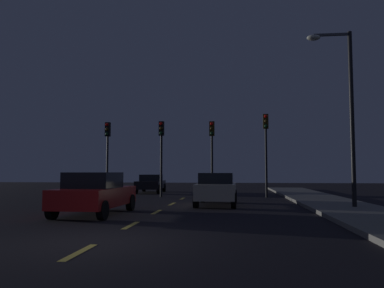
{
  "coord_description": "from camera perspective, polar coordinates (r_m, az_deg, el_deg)",
  "views": [
    {
      "loc": [
        2.97,
        -8.54,
        1.55
      ],
      "look_at": [
        0.6,
        13.58,
        3.14
      ],
      "focal_mm": 36.39,
      "sensor_mm": 36.0,
      "label": 1
    }
  ],
  "objects": [
    {
      "name": "lane_stripe_second",
      "position": [
        11.63,
        -8.93,
        -11.68
      ],
      "size": [
        0.16,
        1.6,
        0.01
      ],
      "primitive_type": "cube",
      "color": "#EACC4C",
      "rests_on": "ground_plane"
    },
    {
      "name": "lane_stripe_fourth",
      "position": [
        19.03,
        -2.92,
        -8.75
      ],
      "size": [
        0.16,
        1.6,
        0.01
      ],
      "primitive_type": "cube",
      "color": "#EACC4C",
      "rests_on": "ground_plane"
    },
    {
      "name": "traffic_signal_far_right",
      "position": [
        24.1,
        10.79,
        0.73
      ],
      "size": [
        0.32,
        0.38,
        5.08
      ],
      "color": "black",
      "rests_on": "ground_plane"
    },
    {
      "name": "traffic_signal_center_right",
      "position": [
        24.03,
        2.94,
        0.05
      ],
      "size": [
        0.32,
        0.38,
        4.67
      ],
      "color": "black",
      "rests_on": "ground_plane"
    },
    {
      "name": "lane_stripe_third",
      "position": [
        15.31,
        -5.19,
        -9.87
      ],
      "size": [
        0.16,
        1.6,
        0.01
      ],
      "primitive_type": "cube",
      "color": "#EACC4C",
      "rests_on": "ground_plane"
    },
    {
      "name": "lane_stripe_fifth",
      "position": [
        22.78,
        -1.4,
        -7.99
      ],
      "size": [
        0.16,
        1.6,
        0.01
      ],
      "primitive_type": "cube",
      "color": "#EACC4C",
      "rests_on": "ground_plane"
    },
    {
      "name": "sidewalk_curb_right",
      "position": [
        16.25,
        22.56,
        -8.99
      ],
      "size": [
        3.0,
        40.0,
        0.15
      ],
      "primitive_type": "cube",
      "color": "gray",
      "rests_on": "ground_plane"
    },
    {
      "name": "car_stopped_ahead",
      "position": [
        18.26,
        3.64,
        -6.54
      ],
      "size": [
        1.89,
        4.25,
        1.5
      ],
      "color": "beige",
      "rests_on": "ground_plane"
    },
    {
      "name": "car_oncoming_far",
      "position": [
        29.33,
        -6.03,
        -5.73
      ],
      "size": [
        2.05,
        4.52,
        1.35
      ],
      "color": "black",
      "rests_on": "ground_plane"
    },
    {
      "name": "traffic_signal_center_left",
      "position": [
        24.42,
        -4.51,
        0.06
      ],
      "size": [
        0.32,
        0.38,
        4.72
      ],
      "color": "black",
      "rests_on": "ground_plane"
    },
    {
      "name": "ground_plane",
      "position": [
        15.89,
        -4.76,
        -9.68
      ],
      "size": [
        80.0,
        80.0,
        0.0
      ],
      "primitive_type": "plane",
      "color": "black"
    },
    {
      "name": "car_adjacent_lane",
      "position": [
        14.63,
        -14.01,
        -7.01
      ],
      "size": [
        1.99,
        4.32,
        1.53
      ],
      "color": "#B21919",
      "rests_on": "ground_plane"
    },
    {
      "name": "lane_stripe_nearest",
      "position": [
        8.07,
        -16.2,
        -14.98
      ],
      "size": [
        0.16,
        1.6,
        0.01
      ],
      "primitive_type": "cube",
      "color": "#EACC4C",
      "rests_on": "ground_plane"
    },
    {
      "name": "street_lamp_right",
      "position": [
        17.23,
        21.48,
        5.75
      ],
      "size": [
        1.83,
        0.36,
        7.36
      ],
      "color": "black",
      "rests_on": "ground_plane"
    },
    {
      "name": "traffic_signal_far_left",
      "position": [
        25.29,
        -12.29,
        -0.02
      ],
      "size": [
        0.32,
        0.38,
        4.71
      ],
      "color": "#2D2D30",
      "rests_on": "ground_plane"
    }
  ]
}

